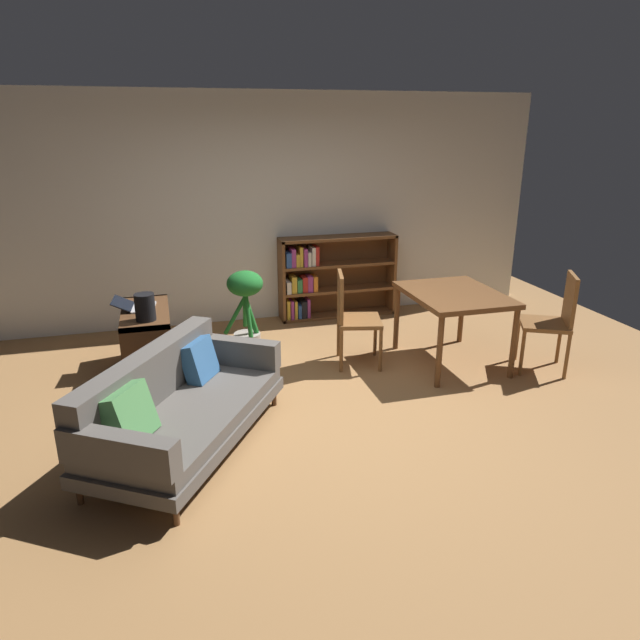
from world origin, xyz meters
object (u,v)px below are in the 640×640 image
(fabric_couch, at_px, (177,404))
(open_laptop, at_px, (136,306))
(media_console, at_px, (148,341))
(dining_chair_far, at_px, (352,314))
(bookshelf, at_px, (328,277))
(dining_chair_near, at_px, (554,318))
(potted_floor_plant, at_px, (246,305))
(desk_speaker, at_px, (145,307))
(dining_table, at_px, (454,300))

(fabric_couch, relative_size, open_laptop, 4.71)
(media_console, distance_m, dining_chair_far, 2.03)
(open_laptop, xyz_separation_m, bookshelf, (2.27, 1.10, -0.15))
(fabric_couch, height_order, dining_chair_near, dining_chair_near)
(media_console, bearing_deg, dining_chair_near, -15.27)
(bookshelf, bearing_deg, potted_floor_plant, -139.39)
(bookshelf, bearing_deg, dining_chair_far, -97.75)
(desk_speaker, distance_m, dining_table, 2.97)
(open_laptop, height_order, dining_chair_far, dining_chair_far)
(open_laptop, distance_m, bookshelf, 2.53)
(dining_table, xyz_separation_m, bookshelf, (-0.78, 1.79, -0.16))
(media_console, bearing_deg, bookshelf, 28.39)
(fabric_couch, relative_size, dining_chair_far, 2.07)
(desk_speaker, relative_size, dining_chair_near, 0.25)
(open_laptop, bearing_deg, bookshelf, 25.93)
(potted_floor_plant, distance_m, dining_chair_near, 3.08)
(fabric_couch, bearing_deg, potted_floor_plant, 65.21)
(potted_floor_plant, height_order, bookshelf, bookshelf)
(open_laptop, distance_m, desk_speaker, 0.41)
(desk_speaker, bearing_deg, bookshelf, 34.38)
(media_console, bearing_deg, dining_table, -11.59)
(dining_chair_far, distance_m, bookshelf, 1.57)
(media_console, bearing_deg, dining_chair_far, -10.53)
(fabric_couch, relative_size, desk_speaker, 7.93)
(fabric_couch, bearing_deg, open_laptop, 100.49)
(dining_table, distance_m, dining_chair_far, 1.03)
(media_console, height_order, bookshelf, bookshelf)
(fabric_couch, distance_m, dining_chair_near, 3.65)
(fabric_couch, height_order, open_laptop, open_laptop)
(open_laptop, height_order, dining_table, dining_table)
(fabric_couch, distance_m, dining_table, 2.92)
(dining_chair_near, bearing_deg, potted_floor_plant, 156.90)
(desk_speaker, height_order, dining_chair_near, dining_chair_near)
(fabric_couch, relative_size, dining_chair_near, 2.00)
(bookshelf, bearing_deg, desk_speaker, -145.62)
(desk_speaker, distance_m, dining_chair_far, 1.98)
(open_laptop, xyz_separation_m, potted_floor_plant, (1.08, 0.08, -0.11))
(media_console, height_order, potted_floor_plant, potted_floor_plant)
(media_console, xyz_separation_m, potted_floor_plant, (1.00, 0.16, 0.23))
(dining_chair_near, xyz_separation_m, bookshelf, (-1.64, 2.23, -0.04))
(dining_chair_near, bearing_deg, media_console, 164.73)
(dining_table, bearing_deg, media_console, 168.41)
(media_console, relative_size, dining_table, 0.92)
(media_console, relative_size, bookshelf, 0.69)
(dining_table, xyz_separation_m, dining_chair_far, (-0.99, 0.24, -0.14))
(fabric_couch, relative_size, bookshelf, 1.34)
(dining_chair_far, bearing_deg, open_laptop, 167.72)
(desk_speaker, bearing_deg, dining_chair_near, -11.00)
(open_laptop, xyz_separation_m, dining_table, (3.05, -0.69, 0.01))
(fabric_couch, bearing_deg, bookshelf, 53.97)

